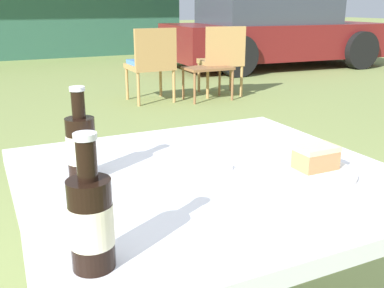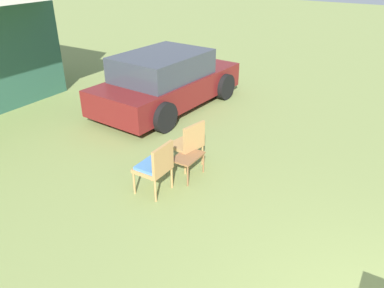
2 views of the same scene
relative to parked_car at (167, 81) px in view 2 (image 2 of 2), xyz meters
name	(u,v)px [view 2 (image 2 of 2)]	position (x,y,z in m)	size (l,w,h in m)	color
parked_car	(167,81)	(0.00, 0.00, 0.00)	(4.21, 2.23, 1.40)	maroon
wicker_chair_cushioned	(155,165)	(-3.24, -2.07, -0.17)	(0.51, 0.49, 0.89)	#B2844C
wicker_chair_plain	(189,142)	(-2.27, -2.09, -0.17)	(0.60, 0.58, 0.89)	#B2844C
garden_side_table	(188,158)	(-2.56, -2.25, -0.31)	(0.57, 0.38, 0.41)	brown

